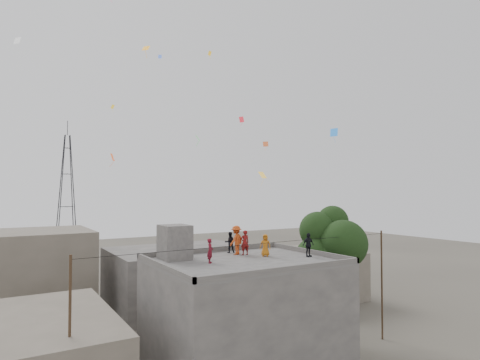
{
  "coord_description": "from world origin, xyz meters",
  "views": [
    {
      "loc": [
        -12.18,
        -19.61,
        9.99
      ],
      "look_at": [
        0.13,
        0.68,
        10.76
      ],
      "focal_mm": 30.0,
      "sensor_mm": 36.0,
      "label": 1
    }
  ],
  "objects_px": {
    "stair_head_box": "(175,242)",
    "person_red_adult": "(245,243)",
    "tree": "(331,250)",
    "transmission_tower": "(67,200)",
    "person_dark_adult": "(308,245)"
  },
  "relations": [
    {
      "from": "tree",
      "to": "transmission_tower",
      "type": "distance_m",
      "value": 41.12
    },
    {
      "from": "transmission_tower",
      "to": "person_red_adult",
      "type": "height_order",
      "value": "transmission_tower"
    },
    {
      "from": "stair_head_box",
      "to": "person_red_adult",
      "type": "distance_m",
      "value": 4.46
    },
    {
      "from": "tree",
      "to": "person_red_adult",
      "type": "relative_size",
      "value": 5.92
    },
    {
      "from": "tree",
      "to": "person_dark_adult",
      "type": "bearing_deg",
      "value": -156.57
    },
    {
      "from": "stair_head_box",
      "to": "person_dark_adult",
      "type": "distance_m",
      "value": 8.06
    },
    {
      "from": "stair_head_box",
      "to": "tree",
      "type": "bearing_deg",
      "value": -10.74
    },
    {
      "from": "stair_head_box",
      "to": "person_dark_adult",
      "type": "xyz_separation_m",
      "value": [
        7.29,
        -3.43,
        -0.28
      ]
    },
    {
      "from": "person_red_adult",
      "to": "transmission_tower",
      "type": "bearing_deg",
      "value": -74.54
    },
    {
      "from": "transmission_tower",
      "to": "tree",
      "type": "bearing_deg",
      "value": -73.91
    },
    {
      "from": "tree",
      "to": "person_dark_adult",
      "type": "height_order",
      "value": "tree"
    },
    {
      "from": "transmission_tower",
      "to": "person_dark_adult",
      "type": "relative_size",
      "value": 13.85
    },
    {
      "from": "tree",
      "to": "transmission_tower",
      "type": "bearing_deg",
      "value": 106.09
    },
    {
      "from": "stair_head_box",
      "to": "person_red_adult",
      "type": "relative_size",
      "value": 1.3
    },
    {
      "from": "tree",
      "to": "person_red_adult",
      "type": "distance_m",
      "value": 6.35
    }
  ]
}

